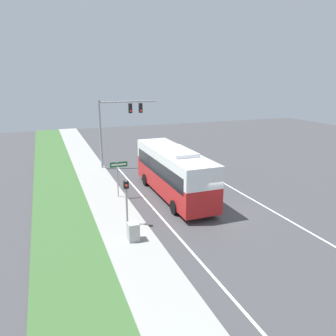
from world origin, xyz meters
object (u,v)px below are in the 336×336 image
at_px(signal_gantry, 117,120).
at_px(pedestrian_signal, 126,196).
at_px(utility_cabinet, 133,232).
at_px(bus, 173,170).
at_px(street_sign, 118,173).

height_order(signal_gantry, pedestrian_signal, signal_gantry).
bearing_deg(signal_gantry, utility_cabinet, -99.98).
height_order(signal_gantry, utility_cabinet, signal_gantry).
xyz_separation_m(bus, pedestrian_signal, (-4.45, -3.81, -0.06)).
bearing_deg(utility_cabinet, street_sign, 83.62).
distance_m(bus, utility_cabinet, 7.54).
relative_size(pedestrian_signal, utility_cabinet, 2.89).
bearing_deg(signal_gantry, pedestrian_signal, -100.73).
relative_size(pedestrian_signal, street_sign, 1.02).
bearing_deg(pedestrian_signal, utility_cabinet, -94.93).
xyz_separation_m(signal_gantry, street_sign, (-1.91, -8.38, -2.71)).
bearing_deg(pedestrian_signal, bus, 40.58).
bearing_deg(utility_cabinet, pedestrian_signal, 85.07).
relative_size(signal_gantry, utility_cabinet, 6.71).
height_order(signal_gantry, street_sign, signal_gantry).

